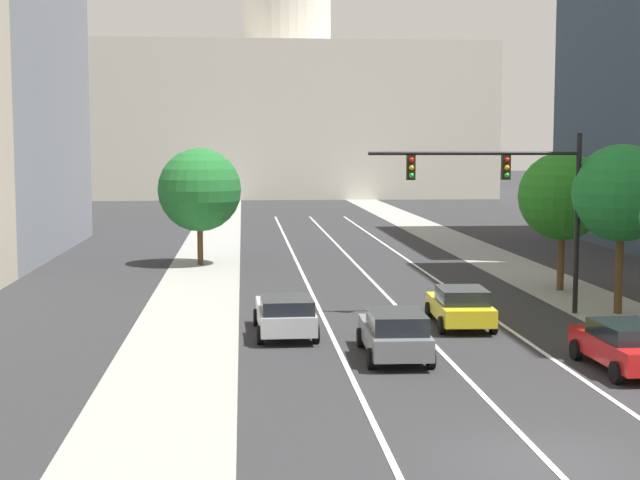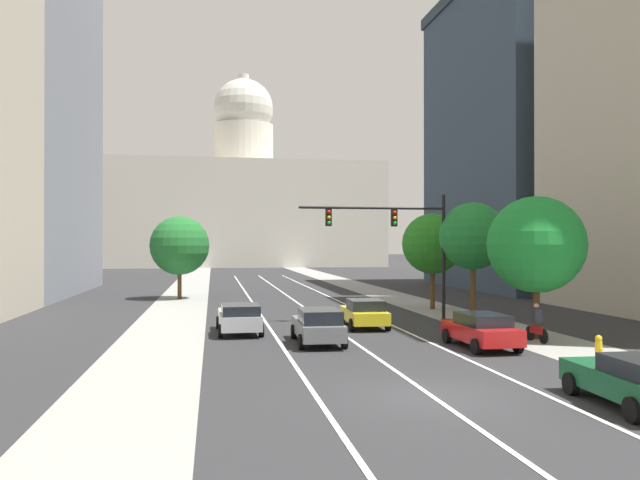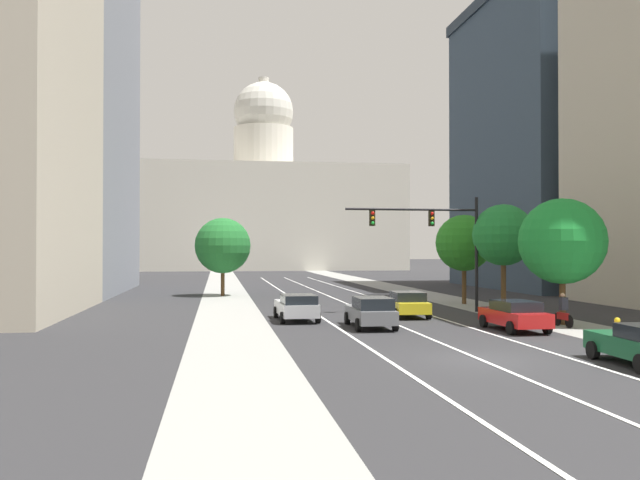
# 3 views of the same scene
# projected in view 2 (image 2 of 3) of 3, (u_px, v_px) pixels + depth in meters

# --- Properties ---
(ground_plane) EXTENTS (400.00, 400.00, 0.00)m
(ground_plane) POSITION_uv_depth(u_px,v_px,m) (282.00, 292.00, 57.66)
(ground_plane) COLOR #2B2B2D
(sidewalk_left) EXTENTS (3.90, 130.00, 0.01)m
(sidewalk_left) POSITION_uv_depth(u_px,v_px,m) (184.00, 298.00, 51.32)
(sidewalk_left) COLOR gray
(sidewalk_left) RESTS_ON ground
(sidewalk_right) EXTENTS (3.90, 130.00, 0.01)m
(sidewalk_right) POSITION_uv_depth(u_px,v_px,m) (388.00, 295.00, 54.14)
(sidewalk_right) COLOR gray
(sidewalk_right) RESTS_ON ground
(lane_stripe_left) EXTENTS (0.16, 90.00, 0.01)m
(lane_stripe_left) POSITION_uv_depth(u_px,v_px,m) (257.00, 309.00, 42.33)
(lane_stripe_left) COLOR white
(lane_stripe_left) RESTS_ON ground
(lane_stripe_center) EXTENTS (0.16, 90.00, 0.01)m
(lane_stripe_center) POSITION_uv_depth(u_px,v_px,m) (306.00, 308.00, 42.87)
(lane_stripe_center) COLOR white
(lane_stripe_center) RESTS_ON ground
(lane_stripe_right) EXTENTS (0.16, 90.00, 0.01)m
(lane_stripe_right) POSITION_uv_depth(u_px,v_px,m) (353.00, 308.00, 43.42)
(lane_stripe_right) COLOR white
(lane_stripe_right) RESTS_ON ground
(office_tower_far_right) EXTENTS (15.28, 23.12, 30.08)m
(office_tower_far_right) POSITION_uv_depth(u_px,v_px,m) (533.00, 136.00, 63.08)
(office_tower_far_right) COLOR #334251
(office_tower_far_right) RESTS_ON ground
(capitol_building) EXTENTS (52.64, 29.96, 38.88)m
(capitol_building) POSITION_uv_depth(u_px,v_px,m) (244.00, 208.00, 129.91)
(capitol_building) COLOR beige
(capitol_building) RESTS_ON ground
(car_gray) EXTENTS (2.10, 4.66, 1.56)m
(car_gray) POSITION_uv_depth(u_px,v_px,m) (318.00, 325.00, 27.76)
(car_gray) COLOR slate
(car_gray) RESTS_ON ground
(car_silver) EXTENTS (2.19, 4.81, 1.48)m
(car_silver) POSITION_uv_depth(u_px,v_px,m) (239.00, 317.00, 31.02)
(car_silver) COLOR #B2B5BA
(car_silver) RESTS_ON ground
(car_green) EXTENTS (2.26, 4.41, 1.43)m
(car_green) POSITION_uv_depth(u_px,v_px,m) (635.00, 380.00, 16.93)
(car_green) COLOR #14512D
(car_green) RESTS_ON ground
(car_red) EXTENTS (2.10, 4.45, 1.45)m
(car_red) POSITION_uv_depth(u_px,v_px,m) (481.00, 329.00, 26.69)
(car_red) COLOR red
(car_red) RESTS_ON ground
(car_yellow) EXTENTS (2.22, 4.58, 1.48)m
(car_yellow) POSITION_uv_depth(u_px,v_px,m) (364.00, 313.00, 33.24)
(car_yellow) COLOR yellow
(car_yellow) RESTS_ON ground
(traffic_signal_mast) EXTENTS (8.46, 0.39, 7.17)m
(traffic_signal_mast) POSITION_uv_depth(u_px,v_px,m) (400.00, 233.00, 36.01)
(traffic_signal_mast) COLOR black
(traffic_signal_mast) RESTS_ON ground
(fire_hydrant) EXTENTS (0.26, 0.35, 0.91)m
(fire_hydrant) POSITION_uv_depth(u_px,v_px,m) (599.00, 347.00, 24.13)
(fire_hydrant) COLOR yellow
(fire_hydrant) RESTS_ON ground
(cyclist) EXTENTS (0.38, 1.70, 1.72)m
(cyclist) POSITION_uv_depth(u_px,v_px,m) (537.00, 323.00, 28.23)
(cyclist) COLOR black
(cyclist) RESTS_ON ground
(street_tree_mid_right) EXTENTS (4.46, 4.46, 6.56)m
(street_tree_mid_right) POSITION_uv_depth(u_px,v_px,m) (536.00, 245.00, 29.29)
(street_tree_mid_right) COLOR #51381E
(street_tree_mid_right) RESTS_ON ground
(street_tree_far_right) EXTENTS (4.05, 4.05, 6.40)m
(street_tree_far_right) POSITION_uv_depth(u_px,v_px,m) (432.00, 244.00, 42.54)
(street_tree_far_right) COLOR #51381E
(street_tree_far_right) RESTS_ON ground
(street_tree_near_right) EXTENTS (3.86, 3.86, 6.75)m
(street_tree_near_right) POSITION_uv_depth(u_px,v_px,m) (473.00, 236.00, 36.53)
(street_tree_near_right) COLOR #51381E
(street_tree_near_right) RESTS_ON ground
(street_tree_near_left) EXTENTS (4.67, 4.67, 6.57)m
(street_tree_near_left) POSITION_uv_depth(u_px,v_px,m) (180.00, 246.00, 50.41)
(street_tree_near_left) COLOR #51381E
(street_tree_near_left) RESTS_ON ground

